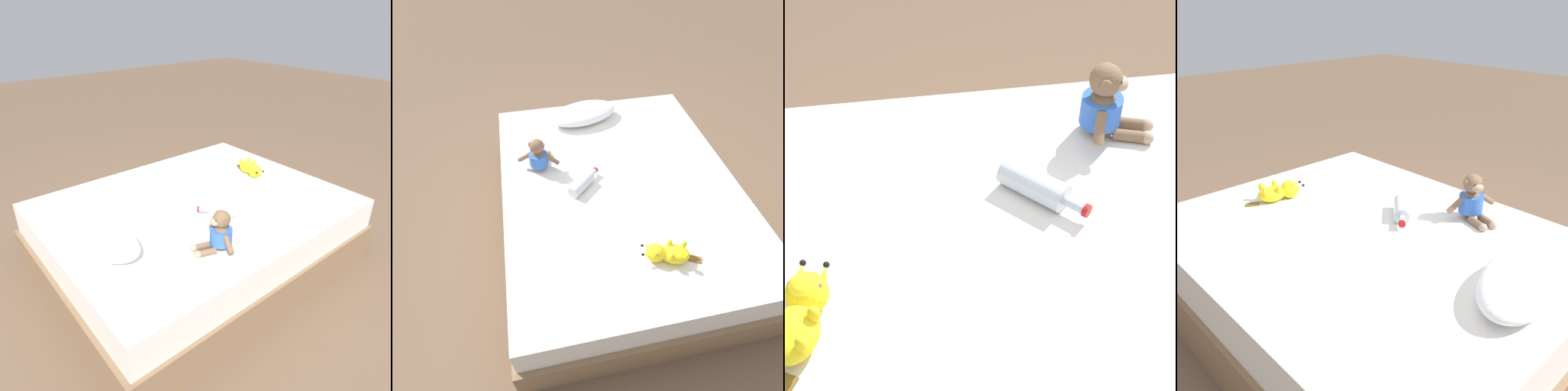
# 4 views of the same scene
# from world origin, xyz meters

# --- Properties ---
(ground_plane) EXTENTS (16.00, 16.00, 0.00)m
(ground_plane) POSITION_xyz_m (0.00, 0.00, 0.00)
(ground_plane) COLOR brown
(bed) EXTENTS (1.55, 1.99, 0.46)m
(bed) POSITION_xyz_m (0.00, 0.00, 0.23)
(bed) COLOR #846647
(bed) RESTS_ON ground_plane
(pillow) EXTENTS (0.58, 0.40, 0.12)m
(pillow) POSITION_xyz_m (-0.09, 0.73, 0.52)
(pillow) COLOR white
(pillow) RESTS_ON bed
(plush_monkey) EXTENTS (0.28, 0.24, 0.24)m
(plush_monkey) POSITION_xyz_m (-0.49, 0.24, 0.56)
(plush_monkey) COLOR brown
(plush_monkey) RESTS_ON bed
(plush_yellow_creature) EXTENTS (0.33, 0.16, 0.10)m
(plush_yellow_creature) POSITION_xyz_m (0.08, -0.62, 0.51)
(plush_yellow_creature) COLOR yellow
(plush_yellow_creature) RESTS_ON bed
(glass_bottle) EXTENTS (0.23, 0.23, 0.08)m
(glass_bottle) POSITION_xyz_m (-0.25, -0.02, 0.50)
(glass_bottle) COLOR silver
(glass_bottle) RESTS_ON bed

